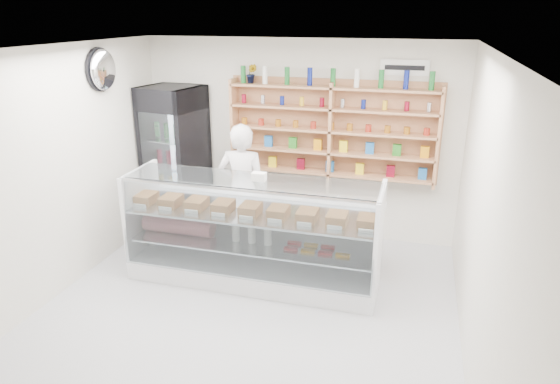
% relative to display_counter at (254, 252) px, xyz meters
% --- Properties ---
extents(room, '(5.00, 5.00, 5.00)m').
position_rel_display_counter_xyz_m(room, '(0.15, -0.92, 1.04)').
color(room, '#A6A7AB').
rests_on(room, ground).
extents(display_counter, '(3.02, 0.90, 1.31)m').
position_rel_display_counter_xyz_m(display_counter, '(0.00, 0.00, 0.00)').
color(display_counter, white).
rests_on(display_counter, floor).
extents(shop_worker, '(0.70, 0.50, 1.79)m').
position_rel_display_counter_xyz_m(shop_worker, '(-0.38, 0.69, 0.53)').
color(shop_worker, silver).
rests_on(shop_worker, floor).
extents(drinks_cooler, '(0.90, 0.88, 2.14)m').
position_rel_display_counter_xyz_m(drinks_cooler, '(-1.61, 1.22, 0.71)').
color(drinks_cooler, black).
rests_on(drinks_cooler, floor).
extents(wall_shelving, '(2.84, 0.28, 1.33)m').
position_rel_display_counter_xyz_m(wall_shelving, '(0.65, 1.42, 1.23)').
color(wall_shelving, tan).
rests_on(wall_shelving, back_wall).
extents(potted_plant, '(0.16, 0.13, 0.26)m').
position_rel_display_counter_xyz_m(potted_plant, '(-0.48, 1.42, 1.97)').
color(potted_plant, '#1E6626').
rests_on(potted_plant, wall_shelving).
extents(security_mirror, '(0.15, 0.50, 0.50)m').
position_rel_display_counter_xyz_m(security_mirror, '(-2.02, 0.28, 2.09)').
color(security_mirror, silver).
rests_on(security_mirror, left_wall).
extents(wall_sign, '(0.62, 0.03, 0.20)m').
position_rel_display_counter_xyz_m(wall_sign, '(1.55, 1.55, 2.09)').
color(wall_sign, white).
rests_on(wall_sign, back_wall).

